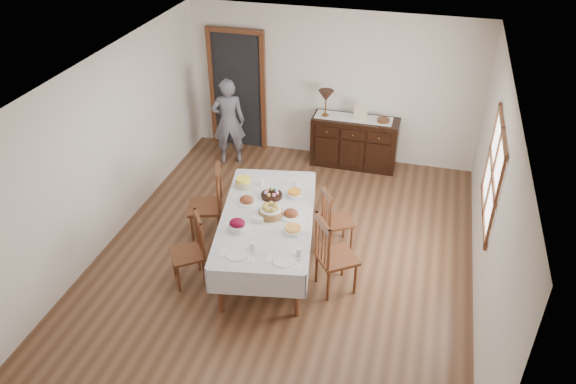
% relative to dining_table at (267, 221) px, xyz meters
% --- Properties ---
extents(ground, '(6.00, 6.00, 0.00)m').
position_rel_dining_table_xyz_m(ground, '(0.19, 0.25, -0.69)').
color(ground, brown).
extents(room_shell, '(5.02, 6.02, 2.65)m').
position_rel_dining_table_xyz_m(room_shell, '(0.04, 0.67, 0.95)').
color(room_shell, silver).
rests_on(room_shell, ground).
extents(dining_table, '(1.55, 2.45, 0.78)m').
position_rel_dining_table_xyz_m(dining_table, '(0.00, 0.00, 0.00)').
color(dining_table, silver).
rests_on(dining_table, ground).
extents(chair_left_near, '(0.56, 0.56, 0.97)m').
position_rel_dining_table_xyz_m(chair_left_near, '(-0.83, -0.58, -0.20)').
color(chair_left_near, '#572D18').
rests_on(chair_left_near, ground).
extents(chair_left_far, '(0.59, 0.59, 1.12)m').
position_rel_dining_table_xyz_m(chair_left_far, '(-0.96, 0.37, -0.12)').
color(chair_left_far, '#572D18').
rests_on(chair_left_far, ground).
extents(chair_right_near, '(0.63, 0.63, 1.09)m').
position_rel_dining_table_xyz_m(chair_right_near, '(0.93, -0.29, -0.14)').
color(chair_right_near, '#572D18').
rests_on(chair_right_near, ground).
extents(chair_right_far, '(0.52, 0.52, 0.91)m').
position_rel_dining_table_xyz_m(chair_right_far, '(0.79, 0.60, -0.23)').
color(chair_right_far, '#572D18').
rests_on(chair_right_far, ground).
extents(sideboard, '(1.46, 0.53, 0.88)m').
position_rel_dining_table_xyz_m(sideboard, '(0.67, 2.96, -0.25)').
color(sideboard, black).
rests_on(sideboard, ground).
extents(person, '(0.60, 0.49, 1.64)m').
position_rel_dining_table_xyz_m(person, '(-1.45, 2.52, 0.13)').
color(person, slate).
rests_on(person, ground).
extents(bread_basket, '(0.31, 0.31, 0.18)m').
position_rel_dining_table_xyz_m(bread_basket, '(0.05, -0.01, 0.17)').
color(bread_basket, brown).
rests_on(bread_basket, dining_table).
extents(egg_basket, '(0.29, 0.29, 0.10)m').
position_rel_dining_table_xyz_m(egg_basket, '(-0.06, 0.42, 0.13)').
color(egg_basket, black).
rests_on(egg_basket, dining_table).
extents(ham_platter_a, '(0.28, 0.28, 0.11)m').
position_rel_dining_table_xyz_m(ham_platter_a, '(-0.34, 0.21, 0.12)').
color(ham_platter_a, silver).
rests_on(ham_platter_a, dining_table).
extents(ham_platter_b, '(0.32, 0.32, 0.11)m').
position_rel_dining_table_xyz_m(ham_platter_b, '(0.30, 0.06, 0.12)').
color(ham_platter_b, silver).
rests_on(ham_platter_b, dining_table).
extents(beet_bowl, '(0.22, 0.22, 0.16)m').
position_rel_dining_table_xyz_m(beet_bowl, '(-0.25, -0.40, 0.16)').
color(beet_bowl, silver).
rests_on(beet_bowl, dining_table).
extents(carrot_bowl, '(0.21, 0.21, 0.09)m').
position_rel_dining_table_xyz_m(carrot_bowl, '(0.23, 0.52, 0.13)').
color(carrot_bowl, silver).
rests_on(carrot_bowl, dining_table).
extents(pineapple_bowl, '(0.22, 0.22, 0.13)m').
position_rel_dining_table_xyz_m(pineapple_bowl, '(-0.52, 0.59, 0.15)').
color(pineapple_bowl, tan).
rests_on(pineapple_bowl, dining_table).
extents(casserole_dish, '(0.24, 0.24, 0.08)m').
position_rel_dining_table_xyz_m(casserole_dish, '(0.42, -0.27, 0.13)').
color(casserole_dish, silver).
rests_on(casserole_dish, dining_table).
extents(butter_dish, '(0.15, 0.11, 0.07)m').
position_rel_dining_table_xyz_m(butter_dish, '(-0.06, -0.17, 0.13)').
color(butter_dish, silver).
rests_on(butter_dish, dining_table).
extents(setting_left, '(0.44, 0.31, 0.10)m').
position_rel_dining_table_xyz_m(setting_left, '(-0.05, -0.82, 0.11)').
color(setting_left, silver).
rests_on(setting_left, dining_table).
extents(setting_right, '(0.44, 0.31, 0.10)m').
position_rel_dining_table_xyz_m(setting_right, '(0.50, -0.79, 0.11)').
color(setting_right, silver).
rests_on(setting_right, dining_table).
extents(glass_far_a, '(0.07, 0.07, 0.10)m').
position_rel_dining_table_xyz_m(glass_far_a, '(-0.29, 0.67, 0.14)').
color(glass_far_a, white).
rests_on(glass_far_a, dining_table).
extents(glass_far_b, '(0.06, 0.06, 0.09)m').
position_rel_dining_table_xyz_m(glass_far_b, '(0.19, 0.78, 0.14)').
color(glass_far_b, white).
rests_on(glass_far_b, dining_table).
extents(runner, '(1.30, 0.35, 0.01)m').
position_rel_dining_table_xyz_m(runner, '(0.62, 2.99, 0.19)').
color(runner, white).
rests_on(runner, sideboard).
extents(table_lamp, '(0.26, 0.26, 0.46)m').
position_rel_dining_table_xyz_m(table_lamp, '(0.14, 2.94, 0.54)').
color(table_lamp, brown).
rests_on(table_lamp, sideboard).
extents(picture_frame, '(0.22, 0.08, 0.28)m').
position_rel_dining_table_xyz_m(picture_frame, '(0.74, 2.90, 0.33)').
color(picture_frame, beige).
rests_on(picture_frame, sideboard).
extents(deco_bowl, '(0.20, 0.20, 0.06)m').
position_rel_dining_table_xyz_m(deco_bowl, '(1.12, 2.96, 0.22)').
color(deco_bowl, '#572D18').
rests_on(deco_bowl, sideboard).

